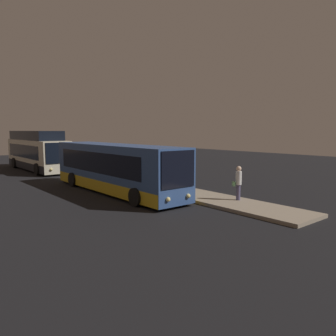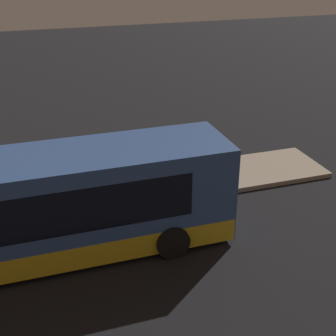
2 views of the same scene
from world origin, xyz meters
The scene contains 9 objects.
ground centered at (0.00, 0.00, 0.00)m, with size 80.00×80.00×0.00m, color black.
platform centered at (0.00, 2.92, 0.09)m, with size 20.00×2.63×0.18m.
bus_lead centered at (-1.65, -0.02, 1.52)m, with size 12.39×2.72×3.06m.
bus_second centered at (-16.80, -0.02, 1.75)m, with size 11.44×2.84×3.89m.
passenger_boarding centered at (-0.62, 3.15, 1.11)m, with size 0.60×0.60×1.75m.
passenger_waiting centered at (5.48, 3.47, 1.21)m, with size 0.56×0.57×1.85m.
passenger_with_bags centered at (2.45, 2.78, 1.16)m, with size 0.53×0.53×1.80m.
suitcase centered at (-0.82, 2.64, 0.54)m, with size 0.45×0.22×0.97m.
sign_post centered at (-3.63, 3.31, 1.71)m, with size 0.10×0.89×2.30m.
Camera 1 is at (16.56, -10.57, 3.95)m, focal length 35.00 mm.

